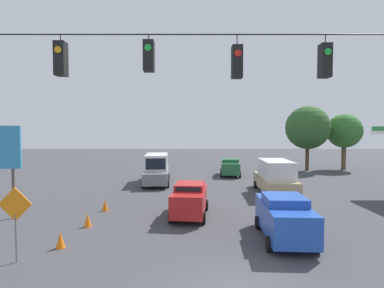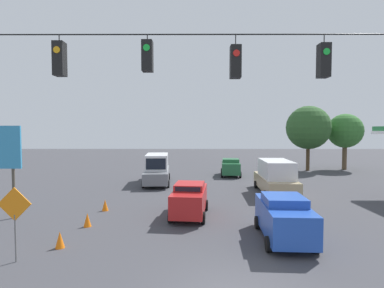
{
  "view_description": "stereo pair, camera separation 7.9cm",
  "coord_description": "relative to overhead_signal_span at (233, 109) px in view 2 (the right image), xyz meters",
  "views": [
    {
      "loc": [
        1.36,
        8.47,
        4.97
      ],
      "look_at": [
        1.36,
        -12.14,
        4.01
      ],
      "focal_mm": 28.0,
      "sensor_mm": 36.0,
      "label": 1
    },
    {
      "loc": [
        1.29,
        8.47,
        4.97
      ],
      "look_at": [
        1.36,
        -12.14,
        4.01
      ],
      "focal_mm": 28.0,
      "sensor_mm": 36.0,
      "label": 2
    }
  ],
  "objects": [
    {
      "name": "traffic_cone_nearest",
      "position": [
        6.83,
        -3.22,
        -5.27
      ],
      "size": [
        0.39,
        0.39,
        0.7
      ],
      "primitive_type": "cone",
      "color": "orange",
      "rests_on": "ground_plane"
    },
    {
      "name": "box_truck_tan_oncoming_far",
      "position": [
        -5.19,
        -13.95,
        -4.31
      ],
      "size": [
        2.68,
        6.48,
        2.64
      ],
      "color": "tan",
      "rests_on": "ground_plane"
    },
    {
      "name": "sedan_red_withflow_mid",
      "position": [
        1.41,
        -7.92,
        -4.62
      ],
      "size": [
        2.3,
        4.33,
        1.92
      ],
      "color": "red",
      "rests_on": "ground_plane"
    },
    {
      "name": "work_zone_sign",
      "position": [
        7.89,
        -1.88,
        -3.64
      ],
      "size": [
        1.27,
        0.06,
        2.84
      ],
      "color": "slate",
      "rests_on": "ground_plane"
    },
    {
      "name": "tree_horizon_left",
      "position": [
        -17.82,
        -28.35,
        -0.79
      ],
      "size": [
        4.26,
        4.26,
        7.0
      ],
      "color": "brown",
      "rests_on": "ground_plane"
    },
    {
      "name": "traffic_cone_second",
      "position": [
        6.65,
        -6.0,
        -5.27
      ],
      "size": [
        0.39,
        0.39,
        0.7
      ],
      "primitive_type": "cone",
      "color": "orange",
      "rests_on": "ground_plane"
    },
    {
      "name": "overhead_signal_span",
      "position": [
        0.0,
        0.0,
        0.0
      ],
      "size": [
        19.4,
        0.38,
        8.61
      ],
      "color": "slate",
      "rests_on": "ground_plane"
    },
    {
      "name": "sedan_green_oncoming_deep",
      "position": [
        -2.87,
        -23.14,
        -4.65
      ],
      "size": [
        2.4,
        4.2,
        1.85
      ],
      "color": "#236038",
      "rests_on": "ground_plane"
    },
    {
      "name": "tree_horizon_right",
      "position": [
        -12.83,
        -27.32,
        -0.37
      ],
      "size": [
        5.28,
        5.28,
        7.91
      ],
      "color": "#4C3823",
      "rests_on": "ground_plane"
    },
    {
      "name": "box_truck_grey_withflow_far",
      "position": [
        4.59,
        -18.67,
        -4.28
      ],
      "size": [
        2.7,
        6.69,
        2.7
      ],
      "color": "slate",
      "rests_on": "ground_plane"
    },
    {
      "name": "traffic_cone_third",
      "position": [
        6.64,
        -9.04,
        -5.27
      ],
      "size": [
        0.39,
        0.39,
        0.7
      ],
      "primitive_type": "cone",
      "color": "orange",
      "rests_on": "ground_plane"
    },
    {
      "name": "sedan_blue_crossing_near",
      "position": [
        -2.89,
        -4.22,
        -4.58
      ],
      "size": [
        2.29,
        4.51,
        2.01
      ],
      "color": "#234CB2",
      "rests_on": "ground_plane"
    }
  ]
}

